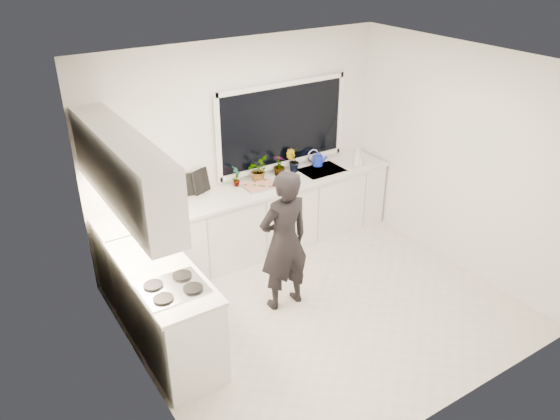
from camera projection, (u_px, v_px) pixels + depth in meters
floor at (321, 309)px, 6.14m from camera, size 4.00×3.50×0.02m
wall_back at (240, 148)px, 6.82m from camera, size 4.00×0.02×2.70m
wall_left at (133, 259)px, 4.54m from camera, size 0.02×3.50×2.70m
wall_right at (461, 160)px, 6.48m from camera, size 0.02×3.50×2.70m
ceiling at (331, 65)px, 4.88m from camera, size 4.00×3.50×0.02m
window at (282, 125)px, 6.99m from camera, size 1.80×0.02×1.00m
base_cabinets_back at (255, 222)px, 7.01m from camera, size 3.92×0.58×0.88m
base_cabinets_left at (165, 311)px, 5.38m from camera, size 0.58×1.60×0.88m
countertop_back at (254, 190)px, 6.79m from camera, size 3.94×0.62×0.04m
countertop_left at (161, 272)px, 5.17m from camera, size 0.62×1.60×0.04m
upper_cabinets at (123, 170)px, 4.94m from camera, size 0.34×2.10×0.70m
sink at (321, 173)px, 7.32m from camera, size 0.58×0.42×0.14m
faucet at (313, 158)px, 7.39m from camera, size 0.03×0.03×0.22m
stovetop at (173, 288)px, 4.89m from camera, size 0.56×0.48×0.03m
person at (284, 241)px, 5.84m from camera, size 0.60×0.39×1.64m
pizza_tray at (260, 186)px, 6.79m from camera, size 0.42×0.32×0.03m
pizza at (260, 185)px, 6.79m from camera, size 0.39×0.28×0.01m
watering_can at (318, 161)px, 7.41m from camera, size 0.15×0.15×0.13m
paper_towel_roll at (130, 206)px, 6.06m from camera, size 0.14×0.14×0.26m
knife_block at (165, 197)px, 6.31m from camera, size 0.15×0.13×0.22m
utensil_crock at (150, 240)px, 5.50m from camera, size 0.16×0.16×0.16m
picture_frame_large at (194, 184)px, 6.57m from camera, size 0.22×0.06×0.28m
picture_frame_small at (201, 181)px, 6.61m from camera, size 0.24×0.11×0.30m
herb_plants at (266, 168)px, 6.97m from camera, size 1.04×0.36×0.31m
soap_bottles at (358, 157)px, 7.36m from camera, size 0.18×0.14×0.28m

